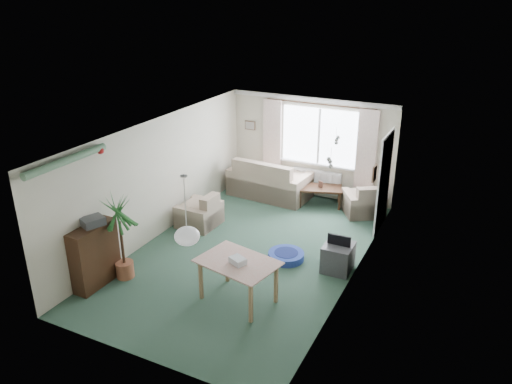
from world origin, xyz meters
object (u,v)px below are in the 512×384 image
at_px(houseplant, 121,237).
at_px(sofa, 270,177).
at_px(armchair_left, 199,209).
at_px(coffee_table, 320,196).
at_px(bookshelf, 95,256).
at_px(tv_cube, 338,257).
at_px(pet_bed, 286,256).
at_px(armchair_corner, 364,198).
at_px(dining_table, 238,282).

bearing_deg(houseplant, sofa, 80.58).
height_order(armchair_left, coffee_table, armchair_left).
bearing_deg(bookshelf, armchair_left, 83.22).
height_order(houseplant, tv_cube, houseplant).
bearing_deg(pet_bed, coffee_table, 95.95).
relative_size(armchair_corner, tv_cube, 1.48).
xyz_separation_m(bookshelf, houseplant, (0.27, 0.38, 0.23)).
height_order(armchair_corner, tv_cube, armchair_corner).
height_order(armchair_corner, bookshelf, bookshelf).
distance_m(coffee_table, houseplant, 4.92).
xyz_separation_m(coffee_table, tv_cube, (1.25, -2.59, 0.03)).
bearing_deg(armchair_corner, pet_bed, 41.95).
distance_m(armchair_corner, bookshelf, 5.85).
height_order(bookshelf, dining_table, bookshelf).
height_order(bookshelf, tv_cube, bookshelf).
distance_m(bookshelf, houseplant, 0.52).
height_order(sofa, coffee_table, sofa).
height_order(dining_table, pet_bed, dining_table).
xyz_separation_m(houseplant, dining_table, (2.11, 0.25, -0.43)).
bearing_deg(armchair_corner, dining_table, 45.38).
xyz_separation_m(sofa, pet_bed, (1.55, -2.65, -0.41)).
relative_size(sofa, bookshelf, 1.75).
xyz_separation_m(tv_cube, pet_bed, (-0.97, -0.06, -0.18)).
bearing_deg(houseplant, coffee_table, 65.68).
height_order(houseplant, dining_table, houseplant).
xyz_separation_m(coffee_table, houseplant, (-2.01, -4.46, 0.56)).
relative_size(armchair_corner, dining_table, 0.72).
height_order(armchair_corner, coffee_table, armchair_corner).
bearing_deg(coffee_table, bookshelf, -115.33).
distance_m(bookshelf, tv_cube, 4.20).
distance_m(coffee_table, dining_table, 4.21).
relative_size(bookshelf, dining_table, 0.97).
xyz_separation_m(coffee_table, pet_bed, (0.28, -2.65, -0.15)).
bearing_deg(sofa, houseplant, 84.75).
relative_size(armchair_corner, coffee_table, 0.83).
relative_size(armchair_corner, bookshelf, 0.75).
bearing_deg(dining_table, sofa, 108.05).
relative_size(sofa, dining_table, 1.69).
bearing_deg(dining_table, bookshelf, -165.31).
bearing_deg(pet_bed, tv_cube, 3.38).
relative_size(coffee_table, tv_cube, 1.79).
bearing_deg(bookshelf, houseplant, 54.42).
relative_size(tv_cube, pet_bed, 0.82).
xyz_separation_m(armchair_corner, coffee_table, (-1.03, 0.02, -0.14)).
relative_size(sofa, coffee_table, 1.93).
xyz_separation_m(armchair_left, coffee_table, (1.95, 2.13, -0.14)).
height_order(armchair_left, tv_cube, armchair_left).
bearing_deg(houseplant, tv_cube, 29.73).
bearing_deg(pet_bed, bookshelf, -139.57).
bearing_deg(armchair_left, bookshelf, -5.60).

